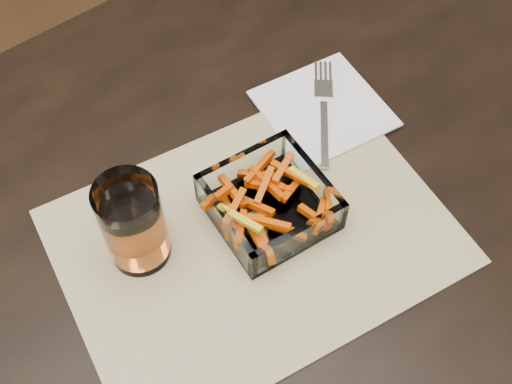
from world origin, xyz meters
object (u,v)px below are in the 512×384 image
at_px(dining_table, 171,308).
at_px(fork, 324,108).
at_px(glass_bowl, 270,204).
at_px(tumbler, 134,226).

relative_size(dining_table, fork, 10.60).
bearing_deg(fork, dining_table, -126.25).
height_order(glass_bowl, fork, glass_bowl).
height_order(dining_table, fork, fork).
xyz_separation_m(tumbler, fork, (0.31, 0.02, -0.05)).
relative_size(glass_bowl, fork, 0.97).
distance_m(dining_table, glass_bowl, 0.19).
relative_size(dining_table, glass_bowl, 10.92).
xyz_separation_m(glass_bowl, tumbler, (-0.15, 0.06, 0.04)).
height_order(tumbler, fork, tumbler).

